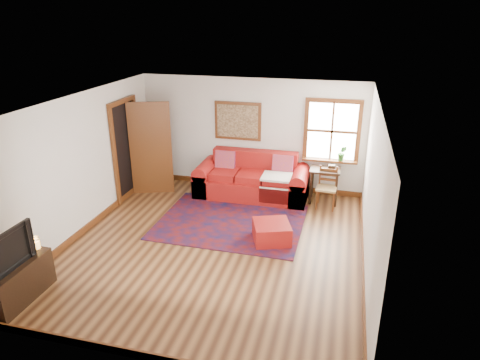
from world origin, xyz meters
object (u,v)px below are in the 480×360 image
(ladder_back_chair, at_px, (327,186))
(media_cabinet, at_px, (16,282))
(red_leather_sofa, at_px, (252,182))
(side_table, at_px, (325,175))
(red_ottoman, at_px, (272,232))

(ladder_back_chair, relative_size, media_cabinet, 0.83)
(red_leather_sofa, bearing_deg, side_table, 1.10)
(side_table, xyz_separation_m, media_cabinet, (-3.94, -4.43, -0.34))
(red_leather_sofa, height_order, red_ottoman, red_leather_sofa)
(red_ottoman, bearing_deg, ladder_back_chair, 44.58)
(ladder_back_chair, bearing_deg, red_leather_sofa, 173.26)
(red_ottoman, height_order, media_cabinet, media_cabinet)
(red_leather_sofa, xyz_separation_m, red_ottoman, (0.78, -1.91, -0.14))
(ladder_back_chair, bearing_deg, side_table, 106.85)
(red_leather_sofa, xyz_separation_m, side_table, (1.55, 0.03, 0.31))
(media_cabinet, bearing_deg, red_ottoman, 38.14)
(red_leather_sofa, bearing_deg, media_cabinet, -118.53)
(side_table, bearing_deg, red_leather_sofa, -178.90)
(red_leather_sofa, xyz_separation_m, ladder_back_chair, (1.62, -0.19, 0.15))
(side_table, xyz_separation_m, ladder_back_chair, (0.07, -0.22, -0.16))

